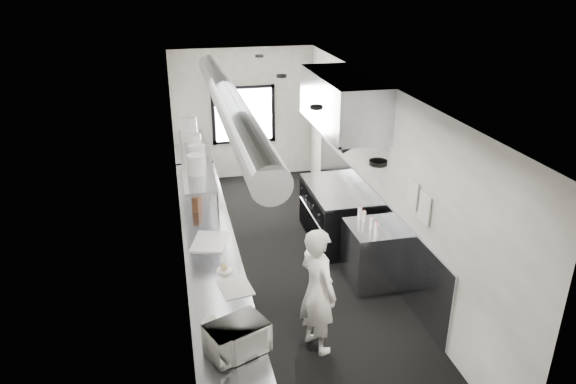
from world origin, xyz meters
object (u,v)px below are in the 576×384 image
microwave (237,338)px  deli_tub_b (210,322)px  exhaust_hood (342,102)px  pass_shelf (196,158)px  far_work_table (194,173)px  squeeze_bottle_c (372,223)px  prep_counter (211,266)px  range (334,214)px  line_cook (318,290)px  squeeze_bottle_d (364,217)px  plate_stack_d (189,129)px  small_plate (224,270)px  bottle_station (370,255)px  plate_stack_c (194,144)px  deli_tub_a (207,326)px  squeeze_bottle_b (376,228)px  squeeze_bottle_e (360,213)px  squeeze_bottle_a (377,231)px  plate_stack_b (197,155)px  knife_block (197,203)px  cutting_board (210,241)px

microwave → deli_tub_b: microwave is taller
exhaust_hood → pass_shelf: exhaust_hood is taller
far_work_table → squeeze_bottle_c: bearing=-60.0°
prep_counter → range: (2.19, 1.20, 0.02)m
prep_counter → far_work_table: 3.70m
prep_counter → line_cook: bearing=-51.4°
range → squeeze_bottle_c: bearing=-86.7°
exhaust_hood → squeeze_bottle_d: bearing=-90.2°
exhaust_hood → plate_stack_d: size_ratio=5.39×
far_work_table → small_plate: 4.63m
exhaust_hood → bottle_station: 2.39m
exhaust_hood → line_cook: size_ratio=1.36×
microwave → plate_stack_c: size_ratio=1.62×
deli_tub_a → squeeze_bottle_d: 3.16m
squeeze_bottle_b → plate_stack_d: bearing=130.9°
exhaust_hood → deli_tub_b: (-2.40, -3.15, -1.45)m
small_plate → plate_stack_d: plate_stack_d is taller
squeeze_bottle_c → squeeze_bottle_e: (-0.06, 0.33, 0.01)m
line_cook → squeeze_bottle_a: size_ratio=9.63×
exhaust_hood → plate_stack_b: exhaust_hood is taller
prep_counter → squeeze_bottle_d: (2.24, -0.00, 0.53)m
deli_tub_b → plate_stack_b: (0.12, 3.04, 0.78)m
knife_block → squeeze_bottle_d: size_ratio=1.40×
squeeze_bottle_b → squeeze_bottle_c: (-0.01, 0.15, 0.00)m
squeeze_bottle_a → deli_tub_a: bearing=-147.7°
plate_stack_b → plate_stack_d: 1.24m
cutting_board → squeeze_bottle_b: squeeze_bottle_b is taller
knife_block → squeeze_bottle_e: size_ratio=1.27×
knife_block → small_plate: bearing=-64.5°
knife_block → plate_stack_b: bearing=85.7°
deli_tub_b → plate_stack_c: size_ratio=0.39×
range → knife_block: bearing=-173.7°
plate_stack_b → far_work_table: bearing=89.3°
range → small_plate: (-2.07, -2.11, 0.44)m
range → line_cook: size_ratio=0.99×
exhaust_hood → pass_shelf: bearing=172.5°
far_work_table → line_cook: (1.15, -5.14, 0.36)m
knife_block → squeeze_bottle_d: (2.34, -0.95, -0.03)m
small_plate → cutting_board: 0.78m
deli_tub_b → pass_shelf: bearing=88.2°
prep_counter → deli_tub_a: size_ratio=45.64×
squeeze_bottle_b → squeeze_bottle_a: bearing=-104.8°
bottle_station → microwave: size_ratio=1.73×
prep_counter → plate_stack_d: size_ratio=14.70×
plate_stack_d → squeeze_bottle_a: (2.34, -2.81, -0.79)m
squeeze_bottle_b → squeeze_bottle_c: size_ratio=0.98×
cutting_board → squeeze_bottle_a: 2.28m
squeeze_bottle_b → prep_counter: bearing=170.4°
bottle_station → plate_stack_d: (-2.38, 2.54, 1.32)m
cutting_board → deli_tub_b: bearing=-94.9°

